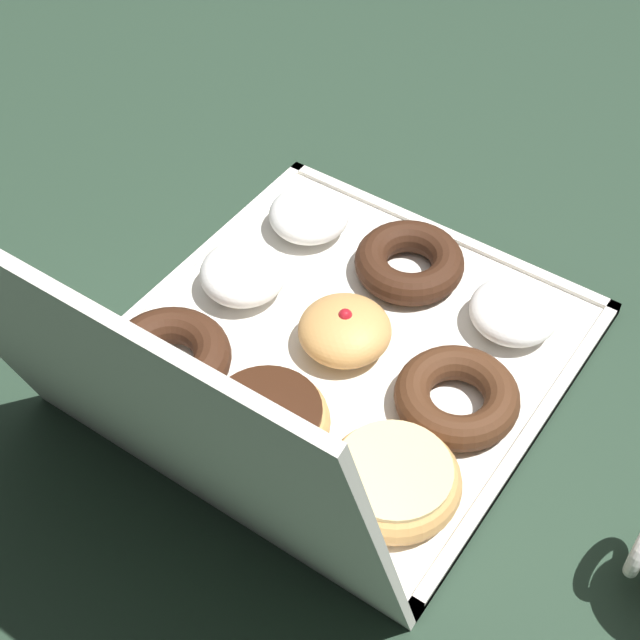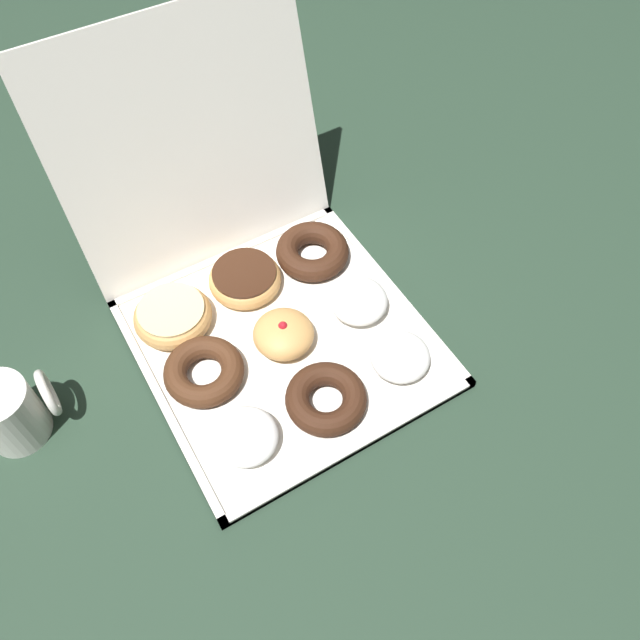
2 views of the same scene
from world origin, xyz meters
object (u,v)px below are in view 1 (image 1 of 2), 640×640
Objects in this scene: donut_box at (344,349)px; jelly_filled_donut_4 at (347,334)px; glazed_ring_donut_6 at (393,480)px; chocolate_cake_ring_donut_1 at (413,264)px; chocolate_frosted_donut_7 at (269,421)px; chocolate_cake_ring_donut_8 at (169,358)px; powdered_filled_donut_0 at (514,311)px; chocolate_cake_ring_donut_3 at (457,397)px; powdered_filled_donut_5 at (243,273)px; powdered_filled_donut_2 at (309,215)px.

jelly_filled_donut_4 is (-0.00, 0.00, 0.03)m from donut_box.
donut_box is 3.43× the size of glazed_ring_donut_6.
chocolate_cake_ring_donut_1 and chocolate_frosted_donut_7 have the same top height.
chocolate_frosted_donut_7 is at bearing 91.33° from donut_box.
chocolate_cake_ring_donut_8 is (0.13, 0.24, 0.00)m from chocolate_cake_ring_donut_1.
powdered_filled_donut_0 reaches higher than chocolate_cake_ring_donut_8.
donut_box is 4.58× the size of powdered_filled_donut_0.
chocolate_cake_ring_donut_3 is 0.26m from powdered_filled_donut_5.
donut_box is 3.51× the size of chocolate_cake_ring_donut_3.
jelly_filled_donut_4 is at bearing 150.56° from donut_box.
powdered_filled_donut_5 reaches higher than powdered_filled_donut_0.
powdered_filled_donut_0 is 0.74× the size of chocolate_cake_ring_donut_8.
chocolate_cake_ring_donut_8 reaches higher than chocolate_frosted_donut_7.
powdered_filled_donut_5 is (0.25, 0.11, 0.00)m from powdered_filled_donut_0.
powdered_filled_donut_2 is at bearing -43.10° from glazed_ring_donut_6.
chocolate_cake_ring_donut_1 is 0.25m from chocolate_frosted_donut_7.
powdered_filled_donut_2 is 0.98× the size of powdered_filled_donut_5.
chocolate_cake_ring_donut_8 is (0.12, 0.12, 0.02)m from donut_box.
powdered_filled_donut_5 is 0.13m from chocolate_cake_ring_donut_8.
powdered_filled_donut_0 is 0.77× the size of chocolate_cake_ring_donut_3.
chocolate_cake_ring_donut_8 reaches higher than chocolate_cake_ring_donut_3.
powdered_filled_donut_0 is (-0.12, -0.12, 0.03)m from donut_box.
donut_box is at bearing -134.92° from chocolate_cake_ring_donut_8.
chocolate_cake_ring_donut_3 is at bearing 133.93° from chocolate_cake_ring_donut_1.
powdered_filled_donut_2 is 0.28m from chocolate_cake_ring_donut_3.
jelly_filled_donut_4 is 0.17m from chocolate_cake_ring_donut_8.
chocolate_cake_ring_donut_1 is 0.18m from powdered_filled_donut_5.
powdered_filled_donut_5 is at bearing -2.55° from chocolate_cake_ring_donut_3.
powdered_filled_donut_5 reaches higher than chocolate_frosted_donut_7.
powdered_filled_donut_5 reaches higher than powdered_filled_donut_2.
chocolate_frosted_donut_7 is (0.12, 0.01, -0.00)m from glazed_ring_donut_6.
jelly_filled_donut_4 is at bearing 89.87° from chocolate_cake_ring_donut_1.
powdered_filled_donut_0 reaches higher than chocolate_cake_ring_donut_1.
jelly_filled_donut_4 is at bearing -136.55° from chocolate_cake_ring_donut_8.
donut_box is at bearing 87.79° from chocolate_cake_ring_donut_1.
chocolate_cake_ring_donut_1 and chocolate_cake_ring_donut_3 have the same top height.
powdered_filled_donut_2 reaches higher than chocolate_cake_ring_donut_3.
powdered_filled_donut_5 reaches higher than glazed_ring_donut_6.
chocolate_cake_ring_donut_1 is 0.12m from jelly_filled_donut_4.
powdered_filled_donut_2 is 0.76× the size of chocolate_frosted_donut_7.
donut_box is at bearing -2.55° from chocolate_cake_ring_donut_3.
donut_box is at bearing 136.48° from powdered_filled_donut_2.
donut_box is 0.13m from chocolate_cake_ring_donut_3.
chocolate_cake_ring_donut_1 is 0.96× the size of chocolate_cake_ring_donut_8.
chocolate_cake_ring_donut_1 is 0.27m from chocolate_cake_ring_donut_8.
powdered_filled_donut_2 is 0.35m from glazed_ring_donut_6.
donut_box is 4.55× the size of powdered_filled_donut_5.
powdered_filled_donut_0 reaches higher than donut_box.
powdered_filled_donut_2 is at bearing -88.60° from chocolate_cake_ring_donut_8.
jelly_filled_donut_4 is 0.13m from powdered_filled_donut_5.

